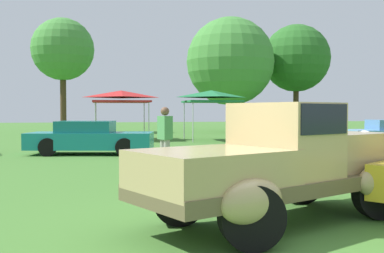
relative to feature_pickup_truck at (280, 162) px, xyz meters
The scene contains 9 objects.
ground_plane 1.11m from the feature_pickup_truck, 130.24° to the right, with size 120.00×120.00×0.00m, color #42752D.
feature_pickup_truck is the anchor object (origin of this frame).
show_car_teal 11.40m from the feature_pickup_truck, 104.97° to the left, with size 4.73×2.54×1.22m.
spectator_far_side 5.57m from the feature_pickup_truck, 99.38° to the left, with size 0.36×0.46×1.69m.
canopy_tent_left_field 19.19m from the feature_pickup_truck, 94.41° to the left, with size 3.05×3.05×2.71m.
canopy_tent_center_field 18.31m from the feature_pickup_truck, 79.53° to the left, with size 2.83×2.83×2.71m.
treeline_far_left 29.65m from the feature_pickup_truck, 100.47° to the left, with size 4.55×4.55×8.40m.
treeline_mid_left 28.32m from the feature_pickup_truck, 75.56° to the left, with size 6.59×6.59×8.61m.
treeline_center 31.83m from the feature_pickup_truck, 65.67° to the left, with size 5.42×5.42×8.57m.
Camera 1 is at (-2.03, -5.56, 1.58)m, focal length 42.71 mm.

